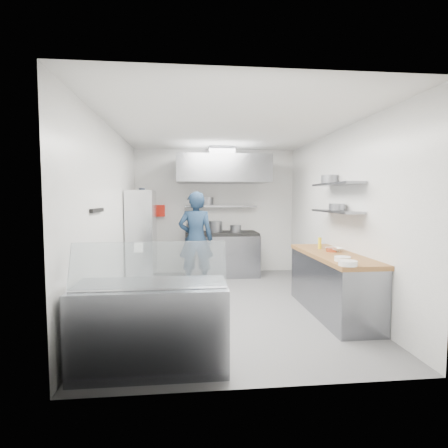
{
  "coord_description": "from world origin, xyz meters",
  "views": [
    {
      "loc": [
        -0.63,
        -5.46,
        1.71
      ],
      "look_at": [
        0.0,
        0.6,
        1.25
      ],
      "focal_mm": 28.0,
      "sensor_mm": 36.0,
      "label": 1
    }
  ],
  "objects": [
    {
      "name": "floor",
      "position": [
        0.0,
        0.0,
        0.0
      ],
      "size": [
        5.0,
        5.0,
        0.0
      ],
      "primitive_type": "plane",
      "color": "#5B5B5D",
      "rests_on": "ground"
    },
    {
      "name": "ceiling",
      "position": [
        0.0,
        0.0,
        2.8
      ],
      "size": [
        5.0,
        5.0,
        0.0
      ],
      "primitive_type": "plane",
      "rotation": [
        3.14,
        0.0,
        0.0
      ],
      "color": "silver",
      "rests_on": "wall_back"
    },
    {
      "name": "wall_back",
      "position": [
        0.0,
        2.5,
        1.4
      ],
      "size": [
        3.6,
        2.8,
        0.02
      ],
      "primitive_type": "cube",
      "rotation": [
        1.57,
        0.0,
        0.0
      ],
      "color": "white",
      "rests_on": "floor"
    },
    {
      "name": "wall_front",
      "position": [
        0.0,
        -2.5,
        1.4
      ],
      "size": [
        3.6,
        2.8,
        0.02
      ],
      "primitive_type": "cube",
      "rotation": [
        -1.57,
        0.0,
        0.0
      ],
      "color": "white",
      "rests_on": "floor"
    },
    {
      "name": "wall_left",
      "position": [
        -1.8,
        0.0,
        1.4
      ],
      "size": [
        2.8,
        5.0,
        0.02
      ],
      "primitive_type": "cube",
      "rotation": [
        1.57,
        0.0,
        1.57
      ],
      "color": "white",
      "rests_on": "floor"
    },
    {
      "name": "wall_right",
      "position": [
        1.8,
        0.0,
        1.4
      ],
      "size": [
        2.8,
        5.0,
        0.02
      ],
      "primitive_type": "cube",
      "rotation": [
        1.57,
        0.0,
        -1.57
      ],
      "color": "white",
      "rests_on": "floor"
    },
    {
      "name": "gas_range",
      "position": [
        0.1,
        2.1,
        0.45
      ],
      "size": [
        1.6,
        0.8,
        0.9
      ],
      "primitive_type": "cube",
      "color": "gray",
      "rests_on": "floor"
    },
    {
      "name": "cooktop",
      "position": [
        0.1,
        2.1,
        0.93
      ],
      "size": [
        1.57,
        0.78,
        0.06
      ],
      "primitive_type": "cube",
      "color": "black",
      "rests_on": "gas_range"
    },
    {
      "name": "stock_pot_left",
      "position": [
        -0.52,
        2.11,
        1.06
      ],
      "size": [
        0.3,
        0.3,
        0.2
      ],
      "primitive_type": "cylinder",
      "color": "slate",
      "rests_on": "cooktop"
    },
    {
      "name": "stock_pot_mid",
      "position": [
        -0.03,
        2.12,
        1.08
      ],
      "size": [
        0.3,
        0.3,
        0.24
      ],
      "primitive_type": "cylinder",
      "color": "slate",
      "rests_on": "cooktop"
    },
    {
      "name": "stock_pot_right",
      "position": [
        0.4,
        1.98,
        1.04
      ],
      "size": [
        0.24,
        0.24,
        0.16
      ],
      "primitive_type": "cylinder",
      "color": "slate",
      "rests_on": "cooktop"
    },
    {
      "name": "over_range_shelf",
      "position": [
        0.1,
        2.34,
        1.52
      ],
      "size": [
        1.6,
        0.3,
        0.04
      ],
      "primitive_type": "cube",
      "color": "gray",
      "rests_on": "wall_back"
    },
    {
      "name": "shelf_pot_a",
      "position": [
        -0.19,
        2.39,
        1.63
      ],
      "size": [
        0.28,
        0.28,
        0.18
      ],
      "primitive_type": "cylinder",
      "color": "slate",
      "rests_on": "over_range_shelf"
    },
    {
      "name": "extractor_hood",
      "position": [
        0.1,
        1.93,
        2.3
      ],
      "size": [
        1.9,
        1.15,
        0.55
      ],
      "primitive_type": "cube",
      "color": "gray",
      "rests_on": "wall_back"
    },
    {
      "name": "hood_duct",
      "position": [
        0.1,
        2.15,
        2.68
      ],
      "size": [
        0.55,
        0.55,
        0.24
      ],
      "primitive_type": "cube",
      "color": "slate",
      "rests_on": "extractor_hood"
    },
    {
      "name": "red_firebox",
      "position": [
        -1.25,
        2.44,
        1.42
      ],
      "size": [
        0.22,
        0.1,
        0.26
      ],
      "primitive_type": "cube",
      "color": "red",
      "rests_on": "wall_back"
    },
    {
      "name": "chef",
      "position": [
        -0.48,
        1.21,
        0.91
      ],
      "size": [
        0.69,
        0.47,
        1.83
      ],
      "primitive_type": "imported",
      "rotation": [
        0.0,
        0.0,
        3.1
      ],
      "color": "#132339",
      "rests_on": "floor"
    },
    {
      "name": "wire_rack",
      "position": [
        -1.53,
        1.45,
        0.93
      ],
      "size": [
        0.5,
        0.9,
        1.85
      ],
      "primitive_type": "cube",
      "color": "silver",
      "rests_on": "floor"
    },
    {
      "name": "rack_bin_a",
      "position": [
        -1.53,
        1.07,
        0.8
      ],
      "size": [
        0.15,
        0.19,
        0.17
      ],
      "primitive_type": "cube",
      "color": "white",
      "rests_on": "wire_rack"
    },
    {
      "name": "rack_bin_b",
      "position": [
        -1.53,
        1.39,
        1.3
      ],
      "size": [
        0.13,
        0.16,
        0.14
      ],
      "primitive_type": "cube",
      "color": "yellow",
      "rests_on": "wire_rack"
    },
    {
      "name": "rack_jar",
      "position": [
        -1.48,
        1.21,
        1.8
      ],
      "size": [
        0.12,
        0.12,
        0.18
      ],
      "primitive_type": "cylinder",
      "color": "black",
      "rests_on": "wire_rack"
    },
    {
      "name": "knife_strip",
      "position": [
        -1.78,
        -0.9,
        1.55
      ],
      "size": [
        0.04,
        0.55,
        0.05
      ],
      "primitive_type": "cube",
      "color": "black",
      "rests_on": "wall_left"
    },
    {
      "name": "prep_counter_base",
      "position": [
        1.48,
        -0.6,
        0.42
      ],
      "size": [
        0.62,
        2.0,
        0.84
      ],
      "primitive_type": "cube",
      "color": "gray",
      "rests_on": "floor"
    },
    {
      "name": "prep_counter_top",
      "position": [
        1.48,
        -0.6,
        0.87
      ],
      "size": [
        0.65,
        2.04,
        0.06
      ],
      "primitive_type": "cube",
      "color": "brown",
      "rests_on": "prep_counter_base"
    },
    {
      "name": "plate_stack_a",
      "position": [
        1.27,
        -1.53,
        0.93
      ],
      "size": [
        0.22,
        0.22,
        0.06
      ],
      "primitive_type": "cylinder",
      "color": "white",
      "rests_on": "prep_counter_top"
    },
    {
      "name": "plate_stack_b",
      "position": [
        1.33,
        -1.24,
        0.93
      ],
      "size": [
        0.21,
        0.21,
        0.06
      ],
      "primitive_type": "cylinder",
      "color": "white",
      "rests_on": "prep_counter_top"
    },
    {
      "name": "copper_pan",
      "position": [
        1.51,
        -0.47,
        0.93
      ],
      "size": [
        0.16,
        0.16,
        0.06
      ],
      "primitive_type": "cylinder",
      "color": "#CC5F39",
      "rests_on": "prep_counter_top"
    },
    {
      "name": "squeeze_bottle",
      "position": [
        1.45,
        -0.15,
        0.99
      ],
      "size": [
        0.05,
        0.05,
        0.18
      ],
      "primitive_type": "cylinder",
      "color": "yellow",
      "rests_on": "prep_counter_top"
    },
    {
      "name": "mixing_bowl",
      "position": [
        1.57,
        -0.44,
        0.93
      ],
      "size": [
        0.3,
        0.3,
        0.06
      ],
      "primitive_type": "imported",
      "rotation": [
        0.0,
        0.0,
        0.32
      ],
      "color": "white",
      "rests_on": "prep_counter_top"
    },
    {
      "name": "wall_shelf_lower",
      "position": [
        1.64,
        -0.3,
        1.5
      ],
      "size": [
        0.3,
        1.3,
        0.04
      ],
      "primitive_type": "cube",
      "color": "gray",
      "rests_on": "wall_right"
    },
    {
      "name": "wall_shelf_upper",
      "position": [
        1.64,
        -0.3,
        1.92
      ],
      "size": [
        0.3,
        1.3,
        0.04
      ],
      "primitive_type": "cube",
      "color": "gray",
      "rests_on": "wall_right"
    },
    {
      "name": "shelf_pot_c",
      "position": [
        1.65,
        -0.32,
        1.57
      ],
      "size": [
        0.24,
        0.24,
        0.1
      ],
      "primitive_type": "cylinder",
      "color": "slate",
      "rests_on": "wall_shelf_lower"
    },
    {
      "name": "shelf_pot_d",
      "position": [
        1.69,
        0.08,
        2.01
      ],
      "size": [
        0.27,
        0.27,
        0.14
      ],
      "primitive_type": "cylinder",
      "color": "slate",
      "rests_on": "wall_shelf_upper"
    },
    {
      "name": "display_case",
      "position": [
        -1.0,
        -2.0,
        0.42
      ],
      "size": [
        1.5,
        0.7,
        0.85
      ],
      "primitive_type": "cube",
      "color": "gray",
      "rests_on": "floor"
    },
    {
      "name": "display_glass",
      "position": [
        -1.0,
        -2.12,
        1.07
      ],
      "size": [
        1.47,
        0.19,
        0.42
      ],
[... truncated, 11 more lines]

